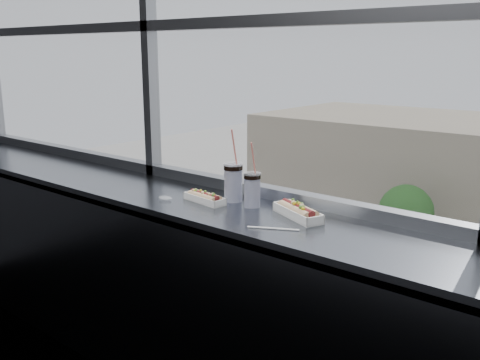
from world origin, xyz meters
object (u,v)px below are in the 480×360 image
Objects in this scene: hotdog_tray_left at (205,197)px; car_far_a at (358,264)px; wrapper at (165,198)px; tree_left at (406,211)px; soda_cup_left at (233,180)px; car_near_a at (207,289)px; loose_straw at (273,228)px; hotdog_tray_right at (298,211)px; soda_cup_right at (252,188)px.

car_far_a is (-10.99, 24.28, -11.02)m from hotdog_tray_left.
wrapper is (-0.19, -0.10, -0.01)m from hotdog_tray_left.
tree_left is (-9.83, 28.38, -8.65)m from wrapper.
soda_cup_left reaches higher than wrapper.
car_far_a is at bearing -35.53° from car_near_a.
soda_cup_left is at bearing 123.37° from loose_straw.
loose_straw is 0.04× the size of tree_left.
tree_left is at bearing -30.98° from car_near_a.
hotdog_tray_left is 31.23m from tree_left.
soda_cup_left is at bearing -143.52° from car_near_a.
hotdog_tray_left is at bearing -150.19° from car_far_a.
hotdog_tray_right reaches higher than tree_left.
tree_left is (-10.11, 28.17, -8.75)m from soda_cup_left.
wrapper is (-0.71, 0.03, 0.01)m from loose_straw.
soda_cup_left is at bearing -159.26° from hotdog_tray_right.
hotdog_tray_left is at bearing -158.71° from soda_cup_right.
tree_left is (-10.01, 28.28, -8.66)m from hotdog_tray_left.
loose_straw is at bearing -6.23° from hotdog_tray_left.
car_near_a is (-15.13, 16.38, -10.97)m from wrapper.
hotdog_tray_right is 0.28m from soda_cup_right.
tree_left is at bearing 116.84° from hotdog_tray_left.
hotdog_tray_left is at bearing -131.41° from soda_cup_left.
soda_cup_right is 3.70× the size of wrapper.
soda_cup_left is at bearing 172.02° from soda_cup_right.
tree_left is at bearing 82.93° from loose_straw.
hotdog_tray_left reaches higher than wrapper.
hotdog_tray_right is 3.51× the size of wrapper.
hotdog_tray_right is 1.37× the size of loose_straw.
soda_cup_right is 0.37m from loose_straw.
wrapper is (-0.70, -0.19, -0.02)m from hotdog_tray_right.
hotdog_tray_left is at bearing 139.00° from loose_straw.
car_far_a is at bearing 139.52° from hotdog_tray_right.
soda_cup_right is at bearing 24.22° from wrapper.
car_near_a is at bearing 140.59° from hotdog_tray_left.
hotdog_tray_left reaches higher than loose_straw.
loose_straw is 0.04× the size of car_far_a.
soda_cup_left is 0.06× the size of car_near_a.
soda_cup_right is at bearing 115.35° from loose_straw.
car_far_a is 0.96× the size of car_near_a.
hotdog_tray_left is at bearing -146.16° from hotdog_tray_right.
soda_cup_right is at bearing -149.64° from car_far_a.
wrapper is 24.85m from car_near_a.
car_far_a is at bearing -103.76° from tree_left.
hotdog_tray_right is 25.17m from car_near_a.
hotdog_tray_right is at bearing -0.98° from soda_cup_right.
soda_cup_left is 0.14m from soda_cup_right.
hotdog_tray_right is at bearing -69.53° from tree_left.
loose_straw is (0.29, -0.22, -0.09)m from soda_cup_right.
soda_cup_left reaches higher than hotdog_tray_right.
loose_straw is 0.03× the size of car_near_a.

